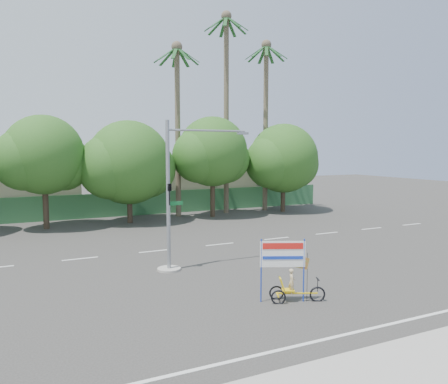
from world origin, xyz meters
name	(u,v)px	position (x,y,z in m)	size (l,w,h in m)	color
ground	(258,287)	(0.00, 0.00, 0.00)	(120.00, 120.00, 0.00)	#33302D
sidewalk_near	(403,367)	(0.00, -7.50, 0.06)	(50.00, 2.40, 0.12)	gray
fence	(132,204)	(0.00, 21.50, 1.00)	(38.00, 0.08, 2.00)	#336B3D
building_left	(1,193)	(-10.00, 26.00, 2.00)	(12.00, 8.00, 4.00)	#B5AC8F
building_right	(199,187)	(8.00, 26.00, 1.80)	(14.00, 8.00, 3.60)	#B5AC8F
tree_left	(43,158)	(-7.05, 18.00, 5.06)	(6.66, 5.60, 8.07)	#473828
tree_center	(128,165)	(-1.05, 18.00, 4.47)	(7.62, 6.40, 7.85)	#473828
tree_right	(212,154)	(5.95, 18.00, 5.24)	(6.90, 5.80, 8.36)	#473828
tree_far_right	(283,160)	(12.95, 18.00, 4.64)	(7.38, 6.20, 7.94)	#473828
palm_tall	(226,94)	(8.00, 19.50, 10.46)	(3.73, 3.79, 17.45)	#70604C
palm_mid	(266,108)	(12.00, 19.50, 9.40)	(3.73, 3.79, 15.45)	#70604C
palm_short	(177,110)	(3.50, 19.50, 8.86)	(3.73, 3.79, 14.45)	#70604C
traffic_signal	(175,208)	(-2.20, 3.98, 2.92)	(4.72, 1.10, 7.00)	gray
trike_billboard	(289,276)	(0.17, -1.98, 0.97)	(2.27, 1.17, 2.42)	black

